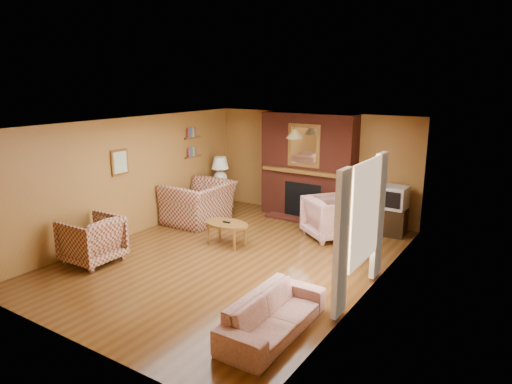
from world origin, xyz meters
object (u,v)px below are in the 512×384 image
Objects in this scene: floral_sofa at (274,314)px; tv_stand at (393,222)px; crt_tv at (394,197)px; coffee_table at (227,225)px; side_table at (221,197)px; fireplace at (308,167)px; plaid_armchair at (92,240)px; table_lamp at (220,169)px; floral_armchair at (330,217)px; plaid_loveseat at (199,203)px.

floral_sofa is 4.55m from tv_stand.
crt_tv is at bearing -93.31° from tv_stand.
crt_tv is at bearing 42.45° from coffee_table.
fireplace is at bearing 14.29° from side_table.
plaid_armchair is at bearing -133.17° from crt_tv.
floral_armchair is at bearing -8.89° from table_lamp.
fireplace is at bearing 14.29° from table_lamp.
table_lamp reaches higher than tv_stand.
plaid_loveseat reaches higher than floral_sofa.
coffee_table is at bearing -137.55° from crt_tv.
floral_armchair is 3.23m from table_lamp.
coffee_table is 1.35× the size of table_lamp.
floral_armchair reaches higher than coffee_table.
table_lamp is at bearing 43.25° from floral_sofa.
floral_sofa is at bearing -46.40° from side_table.
coffee_table is 2.62m from table_lamp.
plaid_loveseat reaches higher than coffee_table.
coffee_table is at bearing -50.42° from table_lamp.
plaid_loveseat is 1.55× the size of plaid_armchair.
crt_tv is (3.90, 1.48, 0.35)m from plaid_loveseat.
table_lamp is (-4.00, 4.20, 0.75)m from floral_sofa.
tv_stand is 1.10× the size of crt_tv.
tv_stand is at bearing 109.85° from plaid_loveseat.
fireplace reaches higher than plaid_loveseat.
plaid_loveseat is 1.50× the size of coffee_table.
tv_stand is at bearing 135.91° from plaid_armchair.
floral_armchair is (1.03, -1.03, -0.76)m from fireplace.
plaid_loveseat is at bearing -137.94° from fireplace.
tv_stand is at bearing 4.82° from table_lamp.
crt_tv is (2.53, 2.31, 0.41)m from coffee_table.
fireplace is 2.17m from table_lamp.
crt_tv is (2.05, -0.19, -0.38)m from fireplace.
plaid_loveseat is (-1.85, -1.67, -0.73)m from fireplace.
fireplace reaches higher than floral_sofa.
table_lamp is at bearing -175.26° from crt_tv.
side_table is (-4.00, 4.20, 0.05)m from floral_sofa.
side_table is at bearing 43.25° from floral_sofa.
plaid_armchair reaches higher than tv_stand.
floral_sofa is 3.81m from floral_armchair.
floral_armchair is 1.63× the size of tv_stand.
floral_armchair is 1.80× the size of crt_tv.
side_table is (-3.13, 0.49, -0.11)m from floral_armchair.
fireplace is 2.66m from coffee_table.
floral_armchair reaches higher than plaid_armchair.
plaid_armchair is 3.86m from floral_sofa.
table_lamp reaches higher than plaid_loveseat.
plaid_armchair is 1.74× the size of crt_tv.
fireplace is 1.38× the size of floral_sofa.
fireplace is 4.64× the size of crt_tv.
side_table is at bearing -175.26° from crt_tv.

